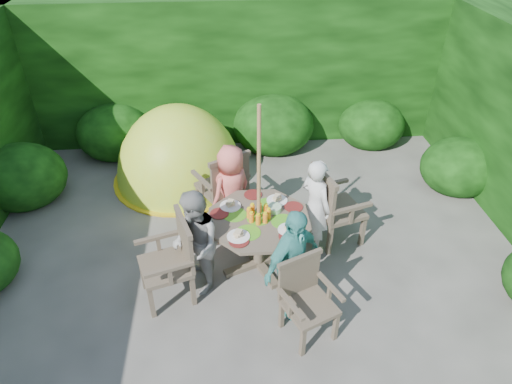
{
  "coord_description": "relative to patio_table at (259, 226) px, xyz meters",
  "views": [
    {
      "loc": [
        -0.31,
        -3.99,
        4.09
      ],
      "look_at": [
        0.07,
        0.66,
        0.85
      ],
      "focal_mm": 32.0,
      "sensor_mm": 36.0,
      "label": 1
    }
  ],
  "objects": [
    {
      "name": "garden_chair_left",
      "position": [
        -1.01,
        -0.41,
        -0.09
      ],
      "size": [
        0.7,
        0.75,
        1.02
      ],
      "rotation": [
        0.0,
        0.0,
        -1.26
      ],
      "color": "#453A2D",
      "rests_on": "ground"
    },
    {
      "name": "child_right",
      "position": [
        0.74,
        0.29,
        0.03
      ],
      "size": [
        0.53,
        0.58,
        1.33
      ],
      "primitive_type": "imported",
      "rotation": [
        0.0,
        0.0,
        2.15
      ],
      "color": "silver",
      "rests_on": "ground"
    },
    {
      "name": "hedge_enclosure",
      "position": [
        -0.07,
        1.07,
        0.62
      ],
      "size": [
        9.0,
        9.0,
        2.5
      ],
      "color": "black",
      "rests_on": "ground"
    },
    {
      "name": "parasol_pole",
      "position": [
        -0.0,
        -0.0,
        0.47
      ],
      "size": [
        0.06,
        0.06,
        2.2
      ],
      "primitive_type": "cylinder",
      "rotation": [
        0.0,
        0.0,
        0.38
      ],
      "color": "olive",
      "rests_on": "ground"
    },
    {
      "name": "ground",
      "position": [
        -0.07,
        -0.26,
        -0.63
      ],
      "size": [
        60.0,
        60.0,
        0.0
      ],
      "primitive_type": "plane",
      "color": "#4E4B45",
      "rests_on": "ground"
    },
    {
      "name": "child_back",
      "position": [
        -0.3,
        0.74,
        0.02
      ],
      "size": [
        0.76,
        0.73,
        1.31
      ],
      "primitive_type": "imported",
      "rotation": [
        0.0,
        0.0,
        3.85
      ],
      "color": "#EA6B60",
      "rests_on": "ground"
    },
    {
      "name": "child_left",
      "position": [
        -0.75,
        -0.3,
        0.03
      ],
      "size": [
        0.64,
        0.74,
        1.33
      ],
      "primitive_type": "imported",
      "rotation": [
        0.0,
        0.0,
        -1.34
      ],
      "color": "gray",
      "rests_on": "ground"
    },
    {
      "name": "patio_table",
      "position": [
        0.0,
        0.0,
        0.0
      ],
      "size": [
        1.68,
        1.68,
        0.9
      ],
      "rotation": [
        0.0,
        0.0,
        0.38
      ],
      "color": "#453A2D",
      "rests_on": "ground"
    },
    {
      "name": "child_front",
      "position": [
        0.29,
        -0.75,
        0.06
      ],
      "size": [
        0.84,
        0.77,
        1.37
      ],
      "primitive_type": "imported",
      "rotation": [
        0.0,
        0.0,
        0.69
      ],
      "color": "teal",
      "rests_on": "ground"
    },
    {
      "name": "garden_chair_front",
      "position": [
        0.4,
        -1.03,
        -0.16
      ],
      "size": [
        0.68,
        0.65,
        0.89
      ],
      "rotation": [
        0.0,
        0.0,
        0.42
      ],
      "color": "#453A2D",
      "rests_on": "ground"
    },
    {
      "name": "dome_tent",
      "position": [
        -1.1,
        2.13,
        -0.63
      ],
      "size": [
        2.16,
        2.16,
        2.47
      ],
      "rotation": [
        0.0,
        0.0,
        -0.0
      ],
      "color": "#C2D929",
      "rests_on": "ground"
    },
    {
      "name": "garden_chair_right",
      "position": [
        1.0,
        0.41,
        -0.06
      ],
      "size": [
        0.72,
        0.77,
        1.06
      ],
      "rotation": [
        0.0,
        0.0,
        1.86
      ],
      "color": "#453A2D",
      "rests_on": "ground"
    },
    {
      "name": "garden_chair_back",
      "position": [
        -0.4,
        1.01,
        -0.07
      ],
      "size": [
        0.83,
        0.8,
        1.06
      ],
      "rotation": [
        0.0,
        0.0,
        3.66
      ],
      "color": "#453A2D",
      "rests_on": "ground"
    }
  ]
}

